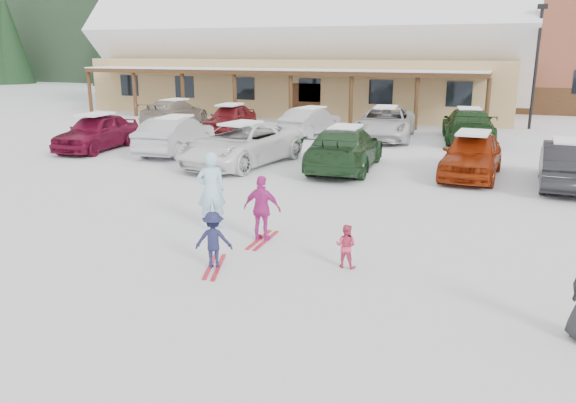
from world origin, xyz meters
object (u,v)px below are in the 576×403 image
at_px(child_navy, 214,240).
at_px(parked_car_10, 385,123).
at_px(parked_car_8, 230,118).
at_px(parked_car_2, 241,144).
at_px(parked_car_9, 311,121).
at_px(parked_car_7, 175,113).
at_px(parked_car_5, 568,164).
at_px(parked_car_11, 468,125).
at_px(parked_car_3, 345,148).
at_px(day_lodge, 303,53).
at_px(parked_car_1, 176,135).
at_px(parked_car_4, 472,155).
at_px(adult_skier, 211,190).
at_px(child_magenta, 262,209).
at_px(lamp_post, 537,60).
at_px(toddler_red, 346,246).
at_px(parked_car_0, 97,132).

relative_size(child_navy, parked_car_10, 0.21).
distance_m(child_navy, parked_car_8, 19.03).
xyz_separation_m(parked_car_2, parked_car_9, (-0.07, 8.21, -0.09)).
height_order(parked_car_7, parked_car_8, parked_car_7).
xyz_separation_m(parked_car_5, parked_car_11, (-3.55, 8.29, 0.05)).
distance_m(parked_car_2, parked_car_9, 8.21).
bearing_deg(parked_car_3, day_lodge, -69.86).
distance_m(parked_car_1, parked_car_5, 14.71).
bearing_deg(parked_car_8, parked_car_4, -32.57).
xyz_separation_m(day_lodge, parked_car_4, (12.58, -18.24, -3.19)).
height_order(adult_skier, parked_car_11, adult_skier).
xyz_separation_m(child_magenta, parked_car_8, (-8.56, 15.30, -0.03)).
xyz_separation_m(child_magenta, parked_car_5, (6.83, 8.17, -0.02)).
bearing_deg(lamp_post, parked_car_11, -115.68).
bearing_deg(child_magenta, parked_car_4, -116.01).
xyz_separation_m(adult_skier, parked_car_7, (-11.21, 16.17, -0.20)).
relative_size(parked_car_2, parked_car_3, 1.07).
relative_size(toddler_red, parked_car_8, 0.21).
bearing_deg(parked_car_11, child_navy, 70.72).
bearing_deg(parked_car_11, parked_car_7, -8.89).
relative_size(adult_skier, parked_car_10, 0.34).
relative_size(parked_car_7, parked_car_8, 1.19).
bearing_deg(parked_car_4, parked_car_3, -172.33).
relative_size(day_lodge, toddler_red, 32.90).
relative_size(parked_car_1, parked_car_10, 0.82).
relative_size(adult_skier, parked_car_7, 0.37).
distance_m(adult_skier, parked_car_0, 12.74).
bearing_deg(parked_car_7, parked_car_0, 97.69).
bearing_deg(child_magenta, adult_skier, -17.40).
bearing_deg(parked_car_11, parked_car_10, -0.29).
height_order(day_lodge, parked_car_7, day_lodge).
height_order(parked_car_4, parked_car_7, parked_car_4).
relative_size(parked_car_2, parked_car_4, 1.27).
xyz_separation_m(child_magenta, parked_car_7, (-12.73, 16.60, -0.02)).
relative_size(adult_skier, parked_car_8, 0.44).
distance_m(parked_car_7, parked_car_11, 16.01).
bearing_deg(parked_car_9, parked_car_8, 17.68).
bearing_deg(adult_skier, lamp_post, -142.34).
height_order(child_magenta, parked_car_0, parked_car_0).
relative_size(adult_skier, parked_car_11, 0.35).
bearing_deg(lamp_post, parked_car_1, -136.14).
height_order(parked_car_4, parked_car_11, parked_car_11).
xyz_separation_m(parked_car_3, parked_car_4, (4.33, 0.37, -0.01)).
bearing_deg(parked_car_7, parked_car_5, 155.52).
xyz_separation_m(parked_car_7, parked_car_11, (16.01, -0.15, 0.05)).
relative_size(parked_car_4, parked_car_11, 0.83).
relative_size(parked_car_0, parked_car_7, 0.90).
relative_size(parked_car_7, parked_car_9, 1.21).
distance_m(child_navy, parked_car_11, 18.61).
distance_m(child_navy, parked_car_3, 10.10).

